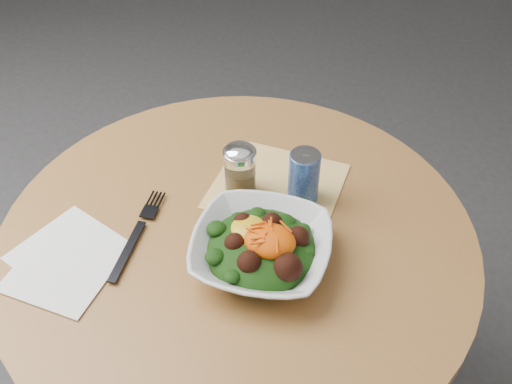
% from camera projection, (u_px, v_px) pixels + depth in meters
% --- Properties ---
extents(table, '(0.90, 0.90, 0.75)m').
position_uv_depth(table, '(239.00, 293.00, 1.21)').
color(table, black).
rests_on(table, ground).
extents(cloth_napkin, '(0.27, 0.25, 0.00)m').
position_uv_depth(cloth_napkin, '(277.00, 186.00, 1.16)').
color(cloth_napkin, orange).
rests_on(cloth_napkin, table).
extents(paper_napkins, '(0.22, 0.24, 0.00)m').
position_uv_depth(paper_napkins, '(66.00, 260.00, 1.02)').
color(paper_napkins, white).
rests_on(paper_napkins, table).
extents(salad_bowl, '(0.25, 0.25, 0.09)m').
position_uv_depth(salad_bowl, '(261.00, 248.00, 1.00)').
color(salad_bowl, silver).
rests_on(salad_bowl, table).
extents(fork, '(0.03, 0.23, 0.00)m').
position_uv_depth(fork, '(139.00, 231.00, 1.07)').
color(fork, black).
rests_on(fork, table).
extents(spice_shaker, '(0.06, 0.06, 0.12)m').
position_uv_depth(spice_shaker, '(240.00, 171.00, 1.11)').
color(spice_shaker, silver).
rests_on(spice_shaker, table).
extents(beverage_can, '(0.06, 0.06, 0.12)m').
position_uv_depth(beverage_can, '(304.00, 177.00, 1.10)').
color(beverage_can, navy).
rests_on(beverage_can, table).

